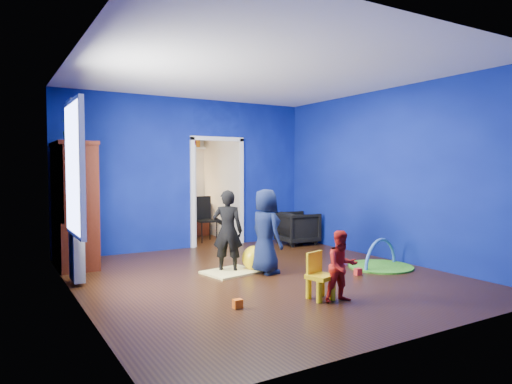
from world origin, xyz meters
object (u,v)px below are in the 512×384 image
play_mat (381,267)px  study_desk (189,219)px  hopper_ball (254,258)px  folding_chair (206,220)px  child_navy (266,231)px  armchair (298,228)px  child_black (228,231)px  crt_tv (77,202)px  toddler_red (342,266)px  kid_chair (321,278)px  vase (76,135)px  tv_armoire (74,205)px

play_mat → study_desk: (-1.30, 4.69, 0.36)m
hopper_ball → folding_chair: size_ratio=0.41×
child_navy → play_mat: size_ratio=1.25×
armchair → play_mat: 2.48m
folding_chair → child_navy: bearing=-98.3°
child_black → play_mat: bearing=-167.0°
crt_tv → study_desk: crt_tv is taller
toddler_red → kid_chair: size_ratio=1.67×
child_black → vase: 2.70m
hopper_ball → study_desk: bearing=82.5°
child_navy → play_mat: bearing=-111.9°
vase → play_mat: bearing=-28.3°
armchair → tv_armoire: tv_armoire is taller
vase → crt_tv: bearing=82.4°
armchair → crt_tv: crt_tv is taller
child_navy → vase: 3.20m
vase → tv_armoire: 1.12m
armchair → kid_chair: (-2.07, -3.34, -0.08)m
crt_tv → hopper_ball: crt_tv is taller
armchair → vase: size_ratio=3.85×
tv_armoire → hopper_ball: bearing=-36.2°
tv_armoire → crt_tv: bearing=0.0°
crt_tv → child_black: bearing=-39.9°
armchair → crt_tv: bearing=93.1°
crt_tv → play_mat: 4.88m
armchair → vase: 4.61m
crt_tv → study_desk: (2.77, 2.18, -0.65)m
child_navy → folding_chair: size_ratio=1.36×
armchair → study_desk: size_ratio=0.83×
vase → folding_chair: size_ratio=0.21×
armchair → tv_armoire: size_ratio=0.37×
child_black → kid_chair: bearing=135.5°
armchair → play_mat: bearing=180.0°
play_mat → study_desk: size_ratio=1.13×
hopper_ball → kid_chair: size_ratio=0.75×
child_black → tv_armoire: bearing=-2.9°
vase → kid_chair: 4.21m
folding_chair → child_black: bearing=-108.0°
hopper_ball → folding_chair: bearing=80.0°
child_black → vase: (-1.91, 1.26, 1.44)m
toddler_red → play_mat: (1.76, 1.09, -0.40)m
toddler_red → vase: vase is taller
toddler_red → vase: 4.37m
tv_armoire → folding_chair: bearing=23.4°
armchair → child_black: bearing=126.2°
kid_chair → study_desk: size_ratio=0.57×
child_black → tv_armoire: (-1.91, 1.56, 0.36)m
child_black → child_navy: size_ratio=0.99×
tv_armoire → kid_chair: size_ratio=3.92×
child_black → child_navy: (0.44, -0.37, 0.01)m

